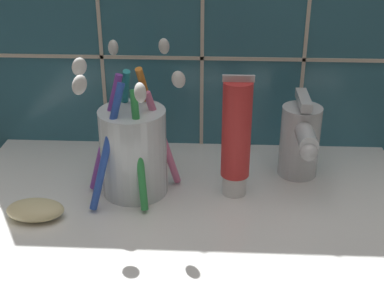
{
  "coord_description": "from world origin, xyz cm",
  "views": [
    {
      "loc": [
        3.53,
        -55.41,
        37.4
      ],
      "look_at": [
        0.78,
        1.31,
        9.72
      ],
      "focal_mm": 50.0,
      "sensor_mm": 36.0,
      "label": 1
    }
  ],
  "objects_px": {
    "sink_faucet": "(301,139)",
    "soap_bar": "(35,210)",
    "toothpaste_tube": "(236,137)",
    "toothbrush_cup": "(133,148)"
  },
  "relations": [
    {
      "from": "toothbrush_cup",
      "to": "soap_bar",
      "type": "relative_size",
      "value": 2.67
    },
    {
      "from": "toothbrush_cup",
      "to": "toothpaste_tube",
      "type": "bearing_deg",
      "value": -0.47
    },
    {
      "from": "toothpaste_tube",
      "to": "sink_faucet",
      "type": "relative_size",
      "value": 1.4
    },
    {
      "from": "toothbrush_cup",
      "to": "sink_faucet",
      "type": "height_order",
      "value": "toothbrush_cup"
    },
    {
      "from": "toothpaste_tube",
      "to": "soap_bar",
      "type": "bearing_deg",
      "value": -163.68
    },
    {
      "from": "toothpaste_tube",
      "to": "sink_faucet",
      "type": "xyz_separation_m",
      "value": [
        0.09,
        0.05,
        -0.02
      ]
    },
    {
      "from": "soap_bar",
      "to": "sink_faucet",
      "type": "bearing_deg",
      "value": 20.15
    },
    {
      "from": "toothpaste_tube",
      "to": "soap_bar",
      "type": "xyz_separation_m",
      "value": [
        -0.23,
        -0.07,
        -0.07
      ]
    },
    {
      "from": "sink_faucet",
      "to": "soap_bar",
      "type": "xyz_separation_m",
      "value": [
        -0.32,
        -0.12,
        -0.04
      ]
    },
    {
      "from": "sink_faucet",
      "to": "soap_bar",
      "type": "distance_m",
      "value": 0.34
    }
  ]
}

